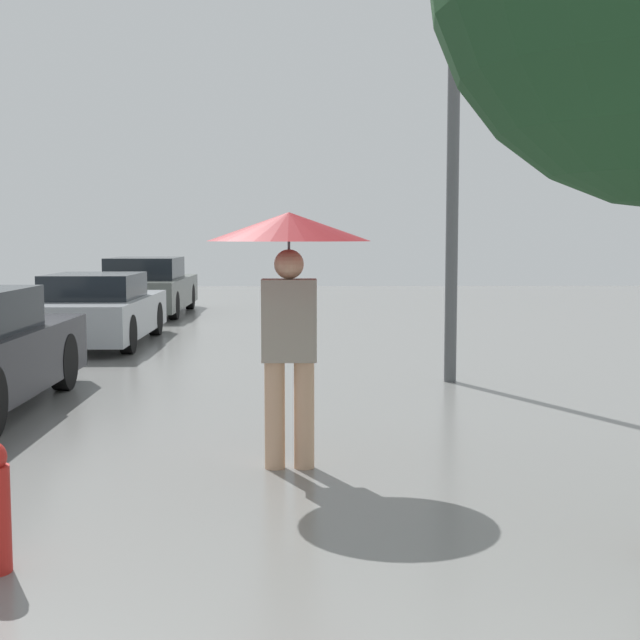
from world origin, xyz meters
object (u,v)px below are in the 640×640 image
at_px(parked_car_farthest, 147,288).
at_px(street_lamp, 453,183).
at_px(parked_car_third, 98,311).
at_px(pedestrian, 289,258).

distance_m(parked_car_farthest, street_lamp, 11.09).
bearing_deg(street_lamp, parked_car_farthest, 118.89).
bearing_deg(parked_car_third, street_lamp, -37.36).
xyz_separation_m(pedestrian, street_lamp, (1.89, 4.01, 0.80)).
xyz_separation_m(parked_car_third, parked_car_farthest, (-0.17, 5.68, 0.05)).
height_order(pedestrian, parked_car_third, pedestrian).
distance_m(pedestrian, parked_car_farthest, 14.05).
distance_m(pedestrian, street_lamp, 4.51).
relative_size(parked_car_farthest, street_lamp, 1.09).
height_order(parked_car_farthest, street_lamp, street_lamp).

